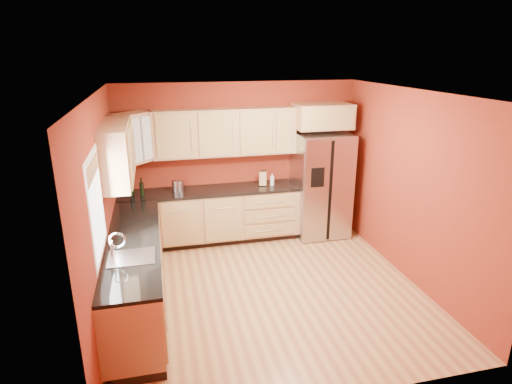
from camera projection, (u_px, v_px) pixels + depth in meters
floor at (268, 289)px, 5.79m from camera, size 4.00×4.00×0.00m
ceiling at (270, 93)px, 4.97m from camera, size 4.00×4.00×0.00m
wall_back at (239, 161)px, 7.23m from camera, size 4.00×0.04×2.60m
wall_front at (332, 276)px, 3.53m from camera, size 4.00×0.04×2.60m
wall_left at (102, 212)px, 4.94m from camera, size 0.04×4.00×2.60m
wall_right at (411, 187)px, 5.82m from camera, size 0.04×4.00×2.60m
base_cabinets_back at (210, 217)px, 7.10m from camera, size 2.90×0.60×0.88m
base_cabinets_left at (136, 274)px, 5.28m from camera, size 0.60×2.80×0.88m
countertop_back at (209, 191)px, 6.95m from camera, size 2.90×0.62×0.04m
countertop_left at (133, 240)px, 5.14m from camera, size 0.62×2.80×0.04m
upper_cabinets_back at (225, 132)px, 6.85m from camera, size 2.30×0.33×0.75m
upper_cabinets_left at (117, 153)px, 5.48m from camera, size 0.33×1.35×0.75m
corner_upper_cabinet at (133, 138)px, 6.39m from camera, size 0.67×0.67×0.75m
over_fridge_cabinet at (322, 116)px, 7.01m from camera, size 0.92×0.60×0.40m
refrigerator at (321, 185)px, 7.31m from camera, size 0.90×0.75×1.78m
window at (97, 206)px, 4.41m from camera, size 0.03×0.90×1.00m
sink_faucet at (130, 245)px, 4.62m from camera, size 0.50×0.42×0.30m
canister_left at (176, 186)px, 6.82m from camera, size 0.14×0.14×0.18m
canister_right at (180, 186)px, 6.85m from camera, size 0.14×0.14×0.18m
wine_bottle_a at (131, 185)px, 6.63m from camera, size 0.08×0.08×0.32m
wine_bottle_b at (142, 187)px, 6.60m from camera, size 0.07×0.07×0.30m
knife_block at (263, 179)px, 7.13m from camera, size 0.14×0.13×0.23m
soap_dispenser at (272, 180)px, 7.14m from camera, size 0.09×0.09×0.20m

